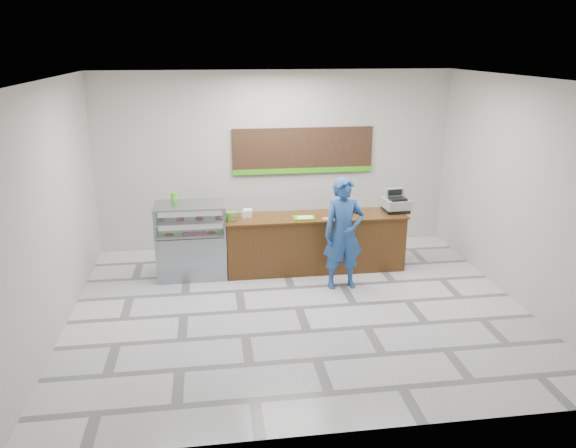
{
  "coord_description": "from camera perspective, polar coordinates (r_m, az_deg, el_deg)",
  "views": [
    {
      "loc": [
        -1.3,
        -7.89,
        3.96
      ],
      "look_at": [
        -0.04,
        0.9,
        1.1
      ],
      "focal_mm": 35.0,
      "sensor_mm": 36.0,
      "label": 1
    }
  ],
  "objects": [
    {
      "name": "display_case",
      "position": [
        10.0,
        -9.8,
        -1.61
      ],
      "size": [
        1.22,
        0.72,
        1.33
      ],
      "color": "gray",
      "rests_on": "floor"
    },
    {
      "name": "floor",
      "position": [
        8.92,
        1.1,
        -8.51
      ],
      "size": [
        7.0,
        7.0,
        0.0
      ],
      "primitive_type": "plane",
      "color": "silver",
      "rests_on": "ground"
    },
    {
      "name": "promo_box",
      "position": [
        9.76,
        -5.73,
        0.76
      ],
      "size": [
        0.19,
        0.14,
        0.16
      ],
      "primitive_type": "cube",
      "rotation": [
        0.0,
        0.0,
        0.15
      ],
      "color": "#41BB16",
      "rests_on": "sales_counter"
    },
    {
      "name": "cash_register",
      "position": [
        10.45,
        10.88,
        2.09
      ],
      "size": [
        0.47,
        0.49,
        0.41
      ],
      "rotation": [
        0.0,
        0.0,
        0.1
      ],
      "color": "black",
      "rests_on": "sales_counter"
    },
    {
      "name": "menu_board",
      "position": [
        11.19,
        1.53,
        7.39
      ],
      "size": [
        2.8,
        0.06,
        0.9
      ],
      "color": "black",
      "rests_on": "back_wall"
    },
    {
      "name": "card_terminal",
      "position": [
        10.28,
        6.94,
        1.27
      ],
      "size": [
        0.13,
        0.19,
        0.04
      ],
      "primitive_type": "cube",
      "rotation": [
        0.0,
        0.0,
        0.24
      ],
      "color": "black",
      "rests_on": "sales_counter"
    },
    {
      "name": "green_cup_left",
      "position": [
        10.04,
        -11.54,
        2.73
      ],
      "size": [
        0.1,
        0.1,
        0.15
      ],
      "primitive_type": "cylinder",
      "color": "#41BB16",
      "rests_on": "display_case"
    },
    {
      "name": "napkin_box",
      "position": [
        9.99,
        -4.12,
        1.13
      ],
      "size": [
        0.17,
        0.17,
        0.13
      ],
      "primitive_type": "cube",
      "rotation": [
        0.0,
        0.0,
        -0.1
      ],
      "color": "white",
      "rests_on": "sales_counter"
    },
    {
      "name": "donut_decal",
      "position": [
        9.88,
        3.97,
        0.55
      ],
      "size": [
        0.17,
        0.17,
        0.0
      ],
      "primitive_type": "cylinder",
      "color": "#D1568D",
      "rests_on": "sales_counter"
    },
    {
      "name": "customer",
      "position": [
        9.37,
        5.67,
        -0.99
      ],
      "size": [
        0.71,
        0.48,
        1.9
      ],
      "primitive_type": "imported",
      "rotation": [
        0.0,
        0.0,
        0.04
      ],
      "color": "#214A8A",
      "rests_on": "floor"
    },
    {
      "name": "straw_cup",
      "position": [
        9.91,
        -4.56,
        0.95
      ],
      "size": [
        0.08,
        0.08,
        0.12
      ],
      "primitive_type": "cylinder",
      "color": "silver",
      "rests_on": "sales_counter"
    },
    {
      "name": "ceiling",
      "position": [
        8.01,
        1.25,
        14.54
      ],
      "size": [
        7.0,
        7.0,
        0.0
      ],
      "primitive_type": "plane",
      "rotation": [
        3.14,
        0.0,
        0.0
      ],
      "color": "silver",
      "rests_on": "back_wall"
    },
    {
      "name": "back_wall",
      "position": [
        11.19,
        -1.3,
        6.44
      ],
      "size": [
        7.0,
        0.0,
        7.0
      ],
      "primitive_type": "plane",
      "rotation": [
        1.57,
        0.0,
        0.0
      ],
      "color": "beige",
      "rests_on": "floor"
    },
    {
      "name": "green_cup_right",
      "position": [
        10.05,
        -11.42,
        2.68
      ],
      "size": [
        0.08,
        0.08,
        0.13
      ],
      "primitive_type": "cylinder",
      "color": "#41BB16",
      "rests_on": "display_case"
    },
    {
      "name": "sales_counter",
      "position": [
        10.22,
        2.78,
        -1.88
      ],
      "size": [
        3.26,
        0.76,
        1.03
      ],
      "color": "#5C3214",
      "rests_on": "floor"
    },
    {
      "name": "serving_tray",
      "position": [
        9.88,
        1.64,
        0.64
      ],
      "size": [
        0.38,
        0.28,
        0.02
      ],
      "rotation": [
        0.0,
        0.0,
        -0.04
      ],
      "color": "#42B500",
      "rests_on": "sales_counter"
    }
  ]
}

